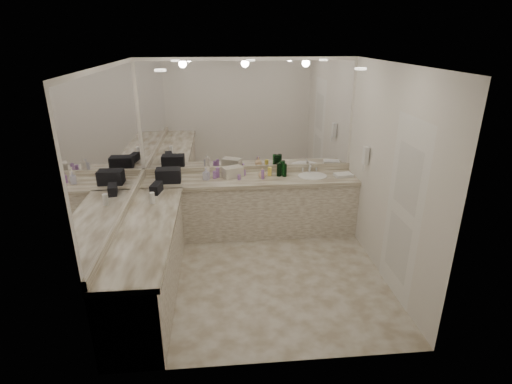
{
  "coord_description": "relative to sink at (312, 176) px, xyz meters",
  "views": [
    {
      "loc": [
        -0.42,
        -4.39,
        2.89
      ],
      "look_at": [
        0.02,
        0.4,
        0.99
      ],
      "focal_mm": 28.0,
      "sensor_mm": 36.0,
      "label": 1
    }
  ],
  "objects": [
    {
      "name": "vanity_left_top",
      "position": [
        -2.24,
        -1.5,
        -0.03
      ],
      "size": [
        0.64,
        2.42,
        0.06
      ],
      "primitive_type": "cube",
      "color": "beige",
      "rests_on": "vanity_left_base"
    },
    {
      "name": "vanity_left_base",
      "position": [
        -2.25,
        -1.5,
        -0.48
      ],
      "size": [
        0.6,
        2.4,
        0.84
      ],
      "primitive_type": "cube",
      "color": "silver",
      "rests_on": "floor"
    },
    {
      "name": "green_bottle_1",
      "position": [
        -0.49,
        0.09,
        0.1
      ],
      "size": [
        0.06,
        0.06,
        0.19
      ],
      "primitive_type": "cylinder",
      "color": "#11511C",
      "rests_on": "vanity_back_top"
    },
    {
      "name": "amenity_bottle_2",
      "position": [
        -1.02,
        0.13,
        0.05
      ],
      "size": [
        0.04,
        0.04,
        0.09
      ],
      "primitive_type": "cylinder",
      "color": "#9966B2",
      "rests_on": "vanity_back_top"
    },
    {
      "name": "mirror_left",
      "position": [
        -2.54,
        -1.2,
        0.88
      ],
      "size": [
        0.01,
        2.92,
        1.55
      ],
      "primitive_type": "cube",
      "color": "white",
      "rests_on": "wall_left"
    },
    {
      "name": "green_bottle_2",
      "position": [
        -0.5,
        0.05,
        0.11
      ],
      "size": [
        0.07,
        0.07,
        0.2
      ],
      "primitive_type": "cylinder",
      "color": "#11511C",
      "rests_on": "vanity_back_top"
    },
    {
      "name": "faucet",
      "position": [
        0.0,
        0.21,
        0.07
      ],
      "size": [
        0.24,
        0.16,
        0.14
      ],
      "primitive_type": "cube",
      "color": "silver",
      "rests_on": "vanity_back_top"
    },
    {
      "name": "amenity_bottle_6",
      "position": [
        -0.64,
        0.09,
        0.07
      ],
      "size": [
        0.06,
        0.06,
        0.13
      ],
      "primitive_type": "cylinder",
      "color": "#F2D84C",
      "rests_on": "vanity_back_top"
    },
    {
      "name": "sink",
      "position": [
        0.0,
        0.0,
        0.0
      ],
      "size": [
        0.44,
        0.44,
        0.03
      ],
      "primitive_type": "cylinder",
      "color": "white",
      "rests_on": "vanity_back_top"
    },
    {
      "name": "wall_left",
      "position": [
        -2.55,
        -1.2,
        0.41
      ],
      "size": [
        0.02,
        3.0,
        2.6
      ],
      "primitive_type": "cube",
      "color": "silver",
      "rests_on": "floor"
    },
    {
      "name": "amenity_bottle_1",
      "position": [
        -1.42,
        0.08,
        0.08
      ],
      "size": [
        0.05,
        0.05,
        0.15
      ],
      "primitive_type": "cylinder",
      "color": "#9966B2",
      "rests_on": "vanity_back_top"
    },
    {
      "name": "backsplash_left",
      "position": [
        -2.53,
        -1.2,
        0.05
      ],
      "size": [
        0.04,
        3.0,
        0.1
      ],
      "primitive_type": "cube",
      "color": "beige",
      "rests_on": "vanity_left_top"
    },
    {
      "name": "amenity_bottle_5",
      "position": [
        -1.23,
        0.1,
        0.07
      ],
      "size": [
        0.05,
        0.05,
        0.12
      ],
      "primitive_type": "cylinder",
      "color": "#F2D84C",
      "rests_on": "vanity_back_top"
    },
    {
      "name": "amenity_bottle_0",
      "position": [
        -1.11,
        -0.06,
        0.04
      ],
      "size": [
        0.05,
        0.05,
        0.08
      ],
      "primitive_type": "cylinder",
      "color": "#9966B2",
      "rests_on": "vanity_back_top"
    },
    {
      "name": "floor",
      "position": [
        -0.95,
        -1.2,
        -0.9
      ],
      "size": [
        3.2,
        3.2,
        0.0
      ],
      "primitive_type": "plane",
      "color": "beige",
      "rests_on": "ground"
    },
    {
      "name": "backsplash_back",
      "position": [
        -0.95,
        0.28,
        0.05
      ],
      "size": [
        3.2,
        0.04,
        0.1
      ],
      "primitive_type": "cube",
      "color": "beige",
      "rests_on": "vanity_back_top"
    },
    {
      "name": "mirror_back",
      "position": [
        -0.95,
        0.29,
        0.88
      ],
      "size": [
        3.12,
        0.01,
        1.55
      ],
      "primitive_type": "cube",
      "color": "white",
      "rests_on": "wall_back"
    },
    {
      "name": "vanity_back_base",
      "position": [
        -0.95,
        0.0,
        -0.48
      ],
      "size": [
        3.2,
        0.6,
        0.84
      ],
      "primitive_type": "cube",
      "color": "silver",
      "rests_on": "floor"
    },
    {
      "name": "soap_bottle_c",
      "position": [
        -0.76,
        -0.01,
        0.08
      ],
      "size": [
        0.13,
        0.13,
        0.15
      ],
      "primitive_type": "imported",
      "rotation": [
        0.0,
        0.0,
        0.12
      ],
      "color": "beige",
      "rests_on": "vanity_back_top"
    },
    {
      "name": "cream_cosmetic_case",
      "position": [
        -1.2,
        0.07,
        0.09
      ],
      "size": [
        0.33,
        0.27,
        0.17
      ],
      "primitive_type": "cube",
      "rotation": [
        0.0,
        0.0,
        0.4
      ],
      "color": "beige",
      "rests_on": "vanity_back_top"
    },
    {
      "name": "wall_back",
      "position": [
        -0.95,
        0.3,
        0.41
      ],
      "size": [
        3.2,
        0.02,
        2.6
      ],
      "primitive_type": "cube",
      "color": "silver",
      "rests_on": "floor"
    },
    {
      "name": "wall_right",
      "position": [
        0.65,
        -1.2,
        0.41
      ],
      "size": [
        0.02,
        3.0,
        2.6
      ],
      "primitive_type": "cube",
      "color": "silver",
      "rests_on": "floor"
    },
    {
      "name": "soap_bottle_a",
      "position": [
        -1.58,
        0.04,
        0.12
      ],
      "size": [
        0.1,
        0.1,
        0.23
      ],
      "primitive_type": "imported",
      "rotation": [
        0.0,
        0.0,
        0.08
      ],
      "color": "silver",
      "rests_on": "vanity_back_top"
    },
    {
      "name": "lotion_left",
      "position": [
        -2.25,
        -0.84,
        0.08
      ],
      "size": [
        0.06,
        0.06,
        0.15
      ],
      "primitive_type": "cylinder",
      "color": "white",
      "rests_on": "vanity_left_top"
    },
    {
      "name": "ceiling",
      "position": [
        -0.95,
        -1.2,
        1.71
      ],
      "size": [
        3.2,
        3.2,
        0.0
      ],
      "primitive_type": "plane",
      "color": "white",
      "rests_on": "floor"
    },
    {
      "name": "amenity_bottle_3",
      "position": [
        -1.47,
        0.03,
        0.06
      ],
      "size": [
        0.06,
        0.06,
        0.11
      ],
      "primitive_type": "cylinder",
      "color": "#9966B2",
      "rests_on": "vanity_back_top"
    },
    {
      "name": "green_bottle_3",
      "position": [
        -0.49,
        0.13,
        0.1
      ],
      "size": [
        0.07,
        0.07,
        0.18
      ],
      "primitive_type": "cylinder",
      "color": "#11511C",
      "rests_on": "vanity_back_top"
    },
    {
      "name": "hand_towel",
      "position": [
        0.46,
        -0.05,
        0.03
      ],
      "size": [
        0.28,
        0.21,
        0.04
      ],
      "primitive_type": "cube",
      "rotation": [
        0.0,
        0.0,
        0.17
      ],
      "color": "white",
      "rests_on": "vanity_back_top"
    },
    {
      "name": "wall_phone",
      "position": [
        0.61,
        -0.5,
        0.46
      ],
      "size": [
        0.06,
        0.1,
        0.24
      ],
      "primitive_type": "cube",
      "color": "white",
      "rests_on": "wall_right"
    },
    {
      "name": "amenity_bottle_4",
      "position": [
        -0.76,
        -0.05,
        0.07
      ],
      "size": [
        0.05,
        0.05,
        0.14
      ],
      "primitive_type": "cylinder",
      "color": "#9966B2",
      "rests_on": "vanity_back_top"
    },
    {
      "name": "vanity_back_top",
      "position": [
        -0.95,
        -0.01,
        -0.03
      ],
      "size": [
        3.2,
        0.64,
        0.06
      ],
      "primitive_type": "cube",
      "color": "beige",
      "rests_on": "vanity_back_base"
    },
    {
      "name": "black_toiletry_bag",
      "position": [
        -2.13,
        -0.06,
        0.1
      ],
      "size": [
        0.35,
        0.23,
        0.2
      ],
      "primitive_type": "cube",
      "rotation": [
        0.0,
        0.0,
        0.02
      ],
      "color": "black",
      "rests_on": "vanity_back_top"
    },
    {
      "name": "green_bottle_0",
      "position": [
        -0.44,
        0.12,
        0.11
      ],
      "size": [
        0.07,
        0.07,
        0.22
      ],
      "primitive_type": "cylinder",
      "color": "#11511C",
      "rests_on": "vanity_back_top"
    },
    {
      "name": "green_bottle_4",
      "position": [
        -0.42,
        0.03,
        0.1
      ],
      "size": [
        0.06,
        0.06,
        0.2
      ],
      "primitive_type": "cylinder",
      "color": "#11511C",
      "rests_on": "vanity_back_top"
    },
    {
      "name": "soap_bottle_b",
      "position": [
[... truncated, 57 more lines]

